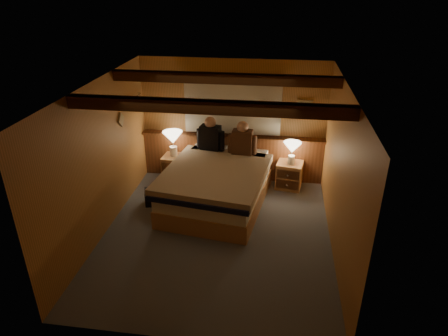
% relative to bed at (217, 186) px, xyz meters
% --- Properties ---
extents(floor, '(4.20, 4.20, 0.00)m').
position_rel_bed_xyz_m(floor, '(0.14, -0.90, -0.39)').
color(floor, '#50555F').
rests_on(floor, ground).
extents(ceiling, '(4.20, 4.20, 0.00)m').
position_rel_bed_xyz_m(ceiling, '(0.14, -0.90, 2.01)').
color(ceiling, '#BD9447').
rests_on(ceiling, wall_back).
extents(wall_back, '(3.60, 0.00, 3.60)m').
position_rel_bed_xyz_m(wall_back, '(0.14, 1.20, 0.81)').
color(wall_back, '#C07E45').
rests_on(wall_back, floor).
extents(wall_left, '(0.00, 4.20, 4.20)m').
position_rel_bed_xyz_m(wall_left, '(-1.66, -0.90, 0.81)').
color(wall_left, '#C07E45').
rests_on(wall_left, floor).
extents(wall_right, '(0.00, 4.20, 4.20)m').
position_rel_bed_xyz_m(wall_right, '(1.94, -0.90, 0.81)').
color(wall_right, '#C07E45').
rests_on(wall_right, floor).
extents(wall_front, '(3.60, 0.00, 3.60)m').
position_rel_bed_xyz_m(wall_front, '(0.14, -3.00, 0.81)').
color(wall_front, '#C07E45').
rests_on(wall_front, floor).
extents(wainscot, '(3.60, 0.23, 0.94)m').
position_rel_bed_xyz_m(wainscot, '(0.14, 1.14, 0.10)').
color(wainscot, brown).
rests_on(wainscot, wall_back).
extents(curtain_window, '(2.18, 0.09, 1.11)m').
position_rel_bed_xyz_m(curtain_window, '(0.14, 1.13, 1.14)').
color(curtain_window, '#452511').
rests_on(curtain_window, wall_back).
extents(ceiling_beams, '(3.60, 1.65, 0.16)m').
position_rel_bed_xyz_m(ceiling_beams, '(0.14, -0.75, 1.92)').
color(ceiling_beams, '#452511').
rests_on(ceiling_beams, ceiling).
extents(coat_rail, '(0.05, 0.55, 0.24)m').
position_rel_bed_xyz_m(coat_rail, '(-1.58, 0.68, 1.28)').
color(coat_rail, silver).
rests_on(coat_rail, wall_left).
extents(framed_print, '(0.30, 0.04, 0.25)m').
position_rel_bed_xyz_m(framed_print, '(1.49, 1.18, 1.16)').
color(framed_print, '#A68853').
rests_on(framed_print, wall_back).
extents(bed, '(1.95, 2.38, 0.74)m').
position_rel_bed_xyz_m(bed, '(0.00, 0.00, 0.00)').
color(bed, tan).
rests_on(bed, floor).
extents(nightstand_left, '(0.51, 0.47, 0.53)m').
position_rel_bed_xyz_m(nightstand_left, '(-0.97, 0.85, -0.12)').
color(nightstand_left, tan).
rests_on(nightstand_left, floor).
extents(nightstand_right, '(0.54, 0.50, 0.52)m').
position_rel_bed_xyz_m(nightstand_right, '(1.29, 0.86, -0.12)').
color(nightstand_right, tan).
rests_on(nightstand_right, floor).
extents(lamp_left, '(0.39, 0.39, 0.50)m').
position_rel_bed_xyz_m(lamp_left, '(-1.00, 0.88, 0.50)').
color(lamp_left, silver).
rests_on(lamp_left, nightstand_left).
extents(lamp_right, '(0.34, 0.34, 0.44)m').
position_rel_bed_xyz_m(lamp_right, '(1.31, 0.83, 0.44)').
color(lamp_right, silver).
rests_on(lamp_right, nightstand_right).
extents(person_left, '(0.55, 0.28, 0.68)m').
position_rel_bed_xyz_m(person_left, '(-0.24, 0.83, 0.62)').
color(person_left, black).
rests_on(person_left, bed).
extents(person_right, '(0.54, 0.24, 0.66)m').
position_rel_bed_xyz_m(person_right, '(0.38, 0.70, 0.61)').
color(person_right, '#4B2E1E').
rests_on(person_right, bed).
extents(duffel_bag, '(0.52, 0.40, 0.33)m').
position_rel_bed_xyz_m(duffel_bag, '(-1.07, -0.08, -0.24)').
color(duffel_bag, black).
rests_on(duffel_bag, floor).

